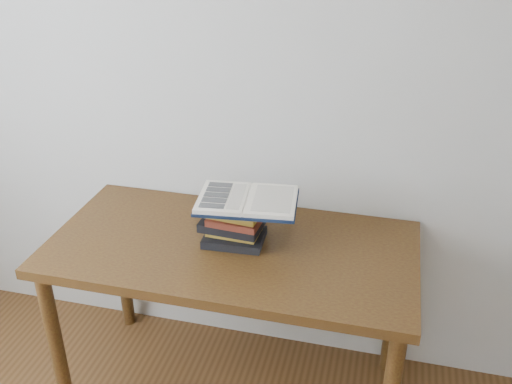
# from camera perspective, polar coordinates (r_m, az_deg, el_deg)

# --- Properties ---
(desk) EXTENTS (1.44, 0.72, 0.77)m
(desk) POSITION_cam_1_polar(r_m,az_deg,el_deg) (2.30, -2.43, -7.28)
(desk) COLOR #4E3613
(desk) RESTS_ON ground
(book_stack) EXTENTS (0.26, 0.20, 0.18)m
(book_stack) POSITION_cam_1_polar(r_m,az_deg,el_deg) (2.22, -2.30, -2.90)
(book_stack) COLOR black
(book_stack) RESTS_ON desk
(open_book) EXTENTS (0.40, 0.30, 0.03)m
(open_book) POSITION_cam_1_polar(r_m,az_deg,el_deg) (2.15, -0.85, -0.83)
(open_book) COLOR black
(open_book) RESTS_ON book_stack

